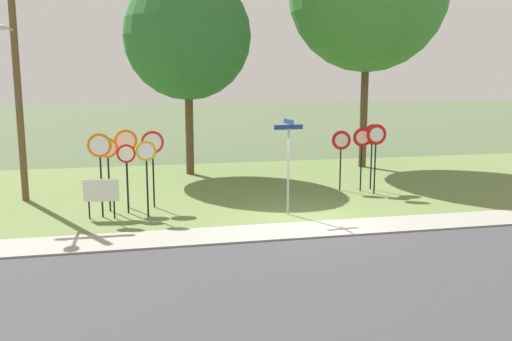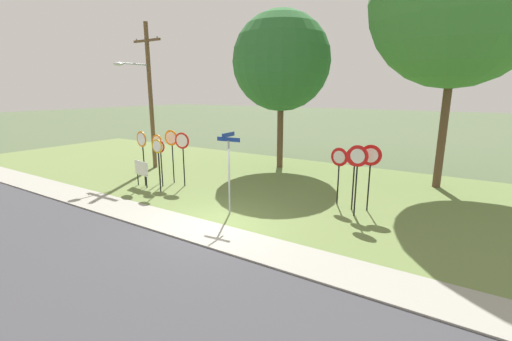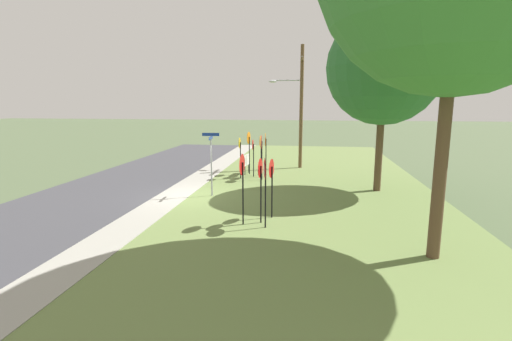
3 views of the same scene
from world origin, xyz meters
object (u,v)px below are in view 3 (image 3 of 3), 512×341
(stop_sign_center_tall, at_px, (253,151))
(yield_sign_near_left, at_px, (265,175))
(stop_sign_far_right, at_px, (249,143))
(stop_sign_near_left, at_px, (240,149))
(notice_board, at_px, (247,161))
(stop_sign_far_center, at_px, (261,147))
(oak_tree_left, at_px, (384,68))
(yield_sign_near_right, at_px, (242,172))
(street_name_post, at_px, (211,159))
(stop_sign_far_left, at_px, (261,147))
(utility_pole, at_px, (299,102))
(yield_sign_far_left, at_px, (271,174))
(yield_sign_far_right, at_px, (260,175))
(stop_sign_near_right, at_px, (266,145))

(stop_sign_center_tall, distance_m, yield_sign_near_left, 9.48)
(stop_sign_far_right, relative_size, yield_sign_near_left, 1.04)
(stop_sign_near_left, xyz_separation_m, notice_board, (-1.41, 0.16, -0.90))
(stop_sign_far_center, xyz_separation_m, oak_tree_left, (3.28, 6.50, 4.37))
(yield_sign_near_right, distance_m, street_name_post, 4.61)
(stop_sign_far_left, xyz_separation_m, utility_pole, (-4.48, 1.96, 2.56))
(yield_sign_near_left, height_order, oak_tree_left, oak_tree_left)
(yield_sign_near_right, height_order, oak_tree_left, oak_tree_left)
(stop_sign_far_left, height_order, yield_sign_far_left, stop_sign_far_left)
(yield_sign_near_left, bearing_deg, stop_sign_far_center, 177.57)
(stop_sign_center_tall, xyz_separation_m, street_name_post, (5.02, -1.25, 0.21))
(yield_sign_far_right, bearing_deg, stop_sign_near_left, -157.43)
(stop_sign_near_right, height_order, stop_sign_far_left, stop_sign_near_right)
(yield_sign_near_left, relative_size, oak_tree_left, 0.29)
(stop_sign_near_right, xyz_separation_m, yield_sign_far_right, (8.77, 0.86, -0.11))
(stop_sign_near_left, distance_m, notice_board, 1.68)
(stop_sign_far_left, xyz_separation_m, stop_sign_center_tall, (-0.85, -0.62, -0.31))
(stop_sign_far_center, xyz_separation_m, yield_sign_far_left, (8.64, 1.58, -0.01))
(stop_sign_far_center, bearing_deg, stop_sign_center_tall, -33.35)
(oak_tree_left, bearing_deg, yield_sign_far_right, -40.89)
(stop_sign_far_left, relative_size, street_name_post, 0.85)
(street_name_post, relative_size, notice_board, 2.45)
(stop_sign_far_left, xyz_separation_m, notice_board, (-1.65, -1.15, -1.08))
(yield_sign_near_right, bearing_deg, utility_pole, 177.34)
(oak_tree_left, bearing_deg, yield_sign_near_left, -37.30)
(yield_sign_near_left, relative_size, notice_board, 2.06)
(yield_sign_near_left, xyz_separation_m, utility_pole, (-12.92, 0.73, 2.54))
(stop_sign_near_left, bearing_deg, notice_board, 172.83)
(stop_sign_far_center, bearing_deg, yield_sign_near_left, 7.93)
(yield_sign_far_left, bearing_deg, utility_pole, -173.39)
(street_name_post, bearing_deg, yield_sign_near_right, 24.03)
(stop_sign_far_right, distance_m, yield_sign_far_right, 9.76)
(notice_board, bearing_deg, stop_sign_center_tall, 41.91)
(stop_sign_near_right, relative_size, notice_board, 2.13)
(yield_sign_near_left, height_order, yield_sign_far_right, yield_sign_near_left)
(stop_sign_near_right, distance_m, street_name_post, 5.42)
(yield_sign_far_right, bearing_deg, notice_board, -160.59)
(yield_sign_far_left, bearing_deg, stop_sign_far_center, -159.96)
(yield_sign_near_right, relative_size, notice_board, 2.12)
(stop_sign_center_tall, height_order, street_name_post, street_name_post)
(stop_sign_far_left, bearing_deg, yield_sign_far_left, 0.03)
(stop_sign_far_left, xyz_separation_m, oak_tree_left, (1.84, 6.26, 4.22))
(street_name_post, bearing_deg, stop_sign_far_center, 158.80)
(stop_sign_center_tall, bearing_deg, street_name_post, -17.28)
(yield_sign_near_left, distance_m, yield_sign_far_right, 0.58)
(yield_sign_far_right, bearing_deg, stop_sign_far_center, -165.69)
(notice_board, bearing_deg, street_name_post, 1.32)
(stop_sign_near_left, bearing_deg, street_name_post, -7.88)
(stop_sign_far_right, relative_size, stop_sign_center_tall, 1.18)
(stop_sign_near_right, distance_m, yield_sign_far_left, 8.15)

